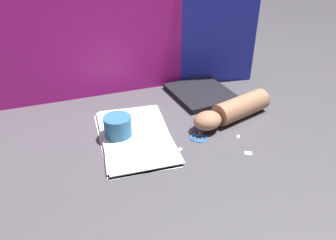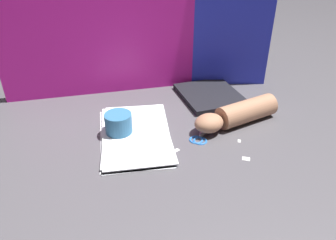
# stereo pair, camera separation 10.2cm
# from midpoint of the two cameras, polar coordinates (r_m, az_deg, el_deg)

# --- Properties ---
(ground_plane) EXTENTS (6.00, 6.00, 0.00)m
(ground_plane) POSITION_cam_midpoint_polar(r_m,az_deg,el_deg) (1.07, 4.12, -2.10)
(ground_plane) COLOR #4C494F
(backdrop_panel_left) EXTENTS (0.85, 0.04, 0.47)m
(backdrop_panel_left) POSITION_cam_midpoint_polar(r_m,az_deg,el_deg) (1.27, -7.29, 14.77)
(backdrop_panel_left) COLOR #D81E9E
(backdrop_panel_left) RESTS_ON ground_plane
(backdrop_panel_center) EXTENTS (0.52, 0.13, 0.52)m
(backdrop_panel_center) POSITION_cam_midpoint_polar(r_m,az_deg,el_deg) (1.34, 8.76, 16.60)
(backdrop_panel_center) COLOR #2833D1
(backdrop_panel_center) RESTS_ON ground_plane
(paper_stack) EXTENTS (0.24, 0.38, 0.01)m
(paper_stack) POSITION_cam_midpoint_polar(r_m,az_deg,el_deg) (1.05, -2.95, -2.51)
(paper_stack) COLOR white
(paper_stack) RESTS_ON ground_plane
(book_closed) EXTENTS (0.24, 0.27, 0.02)m
(book_closed) POSITION_cam_midpoint_polar(r_m,az_deg,el_deg) (1.30, 9.55, 4.23)
(book_closed) COLOR black
(book_closed) RESTS_ON ground_plane
(scissors) EXTENTS (0.12, 0.14, 0.01)m
(scissors) POSITION_cam_midpoint_polar(r_m,az_deg,el_deg) (1.05, 8.43, -2.81)
(scissors) COLOR silver
(scissors) RESTS_ON ground_plane
(hand_forearm) EXTENTS (0.32, 0.17, 0.08)m
(hand_forearm) POSITION_cam_midpoint_polar(r_m,az_deg,el_deg) (1.13, 14.49, 0.92)
(hand_forearm) COLOR #A87556
(hand_forearm) RESTS_ON ground_plane
(paper_scrap_near) EXTENTS (0.01, 0.02, 0.00)m
(paper_scrap_near) POSITION_cam_midpoint_polar(r_m,az_deg,el_deg) (1.06, 15.03, -3.63)
(paper_scrap_near) COLOR white
(paper_scrap_near) RESTS_ON ground_plane
(paper_scrap_mid) EXTENTS (0.03, 0.02, 0.00)m
(paper_scrap_mid) POSITION_cam_midpoint_polar(r_m,az_deg,el_deg) (0.99, 4.21, -5.46)
(paper_scrap_mid) COLOR white
(paper_scrap_mid) RESTS_ON ground_plane
(paper_scrap_far) EXTENTS (0.03, 0.02, 0.00)m
(paper_scrap_far) POSITION_cam_midpoint_polar(r_m,az_deg,el_deg) (0.99, 16.35, -6.58)
(paper_scrap_far) COLOR white
(paper_scrap_far) RESTS_ON ground_plane
(mug) EXTENTS (0.09, 0.09, 0.08)m
(mug) POSITION_cam_midpoint_polar(r_m,az_deg,el_deg) (1.04, -5.84, -0.91)
(mug) COLOR teal
(mug) RESTS_ON ground_plane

